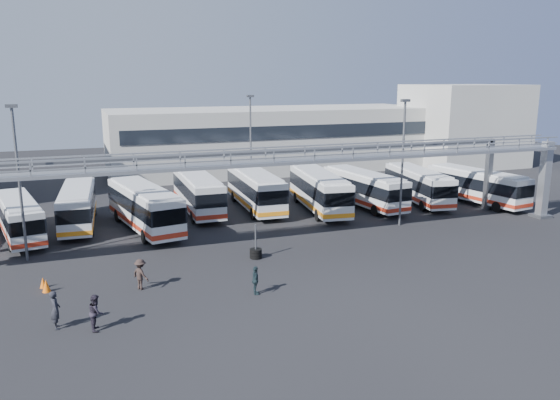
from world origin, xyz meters
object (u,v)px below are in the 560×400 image
object	(u,v)px
bus_5	(255,189)
tire_stack	(256,253)
pedestrian_d	(255,280)
cone_left	(46,286)
light_pole_mid	(403,156)
bus_9	(477,185)
bus_7	(364,188)
bus_2	(78,205)
pedestrian_a	(55,310)
bus_1	(19,217)
pedestrian_c	(141,274)
cone_right	(43,283)
bus_6	(319,190)
bus_3	(144,206)
light_pole_back	(251,140)
light_pole_left	(19,175)
bus_8	(418,184)
pedestrian_b	(96,312)
bus_4	(198,191)

from	to	relation	value
bus_5	tire_stack	distance (m)	14.24
pedestrian_d	cone_left	world-z (taller)	pedestrian_d
light_pole_mid	bus_9	size ratio (longest dim) A/B	0.93
bus_7	bus_9	world-z (taller)	bus_7
bus_2	pedestrian_a	distance (m)	19.47
bus_1	bus_7	bearing A→B (deg)	-10.94
bus_1	bus_9	distance (m)	40.18
light_pole_mid	pedestrian_c	distance (m)	23.10
cone_right	tire_stack	bearing A→B (deg)	3.24
light_pole_mid	bus_6	xyz separation A→B (m)	(-4.07, 7.00, -3.79)
bus_3	pedestrian_a	bearing A→B (deg)	-121.27
pedestrian_a	cone_left	world-z (taller)	pedestrian_a
light_pole_mid	light_pole_back	bearing A→B (deg)	118.07
pedestrian_d	tire_stack	bearing A→B (deg)	-7.76
bus_6	pedestrian_c	world-z (taller)	bus_6
light_pole_left	pedestrian_d	distance (m)	17.17
bus_5	pedestrian_c	size ratio (longest dim) A/B	6.50
light_pole_back	light_pole_mid	bearing A→B (deg)	-61.93
light_pole_mid	bus_2	size ratio (longest dim) A/B	0.95
bus_8	tire_stack	size ratio (longest dim) A/B	4.70
bus_3	pedestrian_b	world-z (taller)	bus_3
bus_2	bus_8	distance (m)	31.00
bus_4	pedestrian_d	xyz separation A→B (m)	(-1.14, -20.13, -1.08)
bus_6	pedestrian_c	xyz separation A→B (m)	(-17.46, -13.84, -1.04)
bus_6	pedestrian_b	distance (m)	27.21
cone_left	cone_right	bearing A→B (deg)	105.02
bus_7	tire_stack	bearing A→B (deg)	-147.82
light_pole_left	bus_2	distance (m)	9.42
bus_1	bus_4	distance (m)	14.73
light_pole_mid	pedestrian_a	size ratio (longest dim) A/B	5.36
bus_4	tire_stack	distance (m)	14.27
bus_1	bus_5	xyz separation A→B (m)	(19.49, 2.78, 0.24)
bus_3	pedestrian_a	distance (m)	17.64
bus_8	tire_stack	xyz separation A→B (m)	(-19.96, -10.55, -1.41)
bus_1	tire_stack	world-z (taller)	bus_1
bus_3	bus_5	bearing A→B (deg)	8.49
bus_2	bus_4	xyz separation A→B (m)	(10.14, 1.39, 0.11)
light_pole_left	pedestrian_d	bearing A→B (deg)	-41.35
bus_9	pedestrian_c	xyz separation A→B (m)	(-32.81, -11.18, -0.91)
bus_3	light_pole_left	bearing A→B (deg)	-159.75
bus_7	pedestrian_d	size ratio (longest dim) A/B	6.72
pedestrian_b	cone_left	size ratio (longest dim) A/B	2.41
bus_9	cone_left	xyz separation A→B (m)	(-37.87, -9.73, -1.44)
bus_6	light_pole_mid	bearing A→B (deg)	-51.92
bus_2	bus_3	bearing A→B (deg)	-26.90
light_pole_left	bus_4	distance (m)	16.80
cone_left	cone_right	xyz separation A→B (m)	(-0.20, 0.74, -0.06)
bus_4	bus_8	world-z (taller)	bus_4
bus_8	pedestrian_b	xyz separation A→B (m)	(-30.39, -18.01, -0.92)
pedestrian_c	pedestrian_d	world-z (taller)	pedestrian_c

